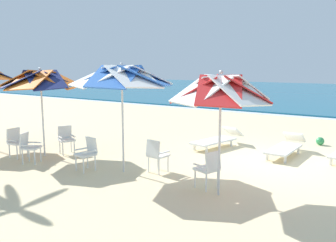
# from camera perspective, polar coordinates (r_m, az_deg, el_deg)

# --- Properties ---
(ground_plane) EXTENTS (80.00, 80.00, 0.00)m
(ground_plane) POSITION_cam_1_polar(r_m,az_deg,el_deg) (10.24, 16.78, -6.66)
(ground_plane) COLOR beige
(surf_foam) EXTENTS (80.00, 0.70, 0.01)m
(surf_foam) POSITION_cam_1_polar(r_m,az_deg,el_deg) (19.70, 25.31, 0.28)
(surf_foam) COLOR white
(surf_foam) RESTS_ON ground
(beach_umbrella_0) EXTENTS (2.15, 2.15, 2.62)m
(beach_umbrella_0) POSITION_cam_1_polar(r_m,az_deg,el_deg) (7.13, 8.62, 5.02)
(beach_umbrella_0) COLOR silver
(beach_umbrella_0) RESTS_ON ground
(plastic_chair_0) EXTENTS (0.58, 0.56, 0.87)m
(plastic_chair_0) POSITION_cam_1_polar(r_m,az_deg,el_deg) (7.77, 6.67, -7.52)
(plastic_chair_0) COLOR white
(plastic_chair_0) RESTS_ON ground
(beach_umbrella_1) EXTENTS (2.58, 2.58, 2.78)m
(beach_umbrella_1) POSITION_cam_1_polar(r_m,az_deg,el_deg) (8.73, -7.56, 7.15)
(beach_umbrella_1) COLOR silver
(beach_umbrella_1) RESTS_ON ground
(plastic_chair_1) EXTENTS (0.51, 0.53, 0.87)m
(plastic_chair_1) POSITION_cam_1_polar(r_m,az_deg,el_deg) (9.30, -13.02, -4.92)
(plastic_chair_1) COLOR white
(plastic_chair_1) RESTS_ON ground
(plastic_chair_2) EXTENTS (0.49, 0.51, 0.87)m
(plastic_chair_2) POSITION_cam_1_polar(r_m,az_deg,el_deg) (8.87, -1.90, -5.37)
(plastic_chair_2) COLOR white
(plastic_chair_2) RESTS_ON ground
(beach_umbrella_2) EXTENTS (2.41, 2.41, 2.65)m
(beach_umbrella_2) POSITION_cam_1_polar(r_m,az_deg,el_deg) (10.93, -20.10, 6.29)
(beach_umbrella_2) COLOR silver
(beach_umbrella_2) RESTS_ON ground
(plastic_chair_3) EXTENTS (0.61, 0.60, 0.87)m
(plastic_chair_3) POSITION_cam_1_polar(r_m,az_deg,el_deg) (10.49, -21.79, -3.76)
(plastic_chair_3) COLOR white
(plastic_chair_3) RESTS_ON ground
(plastic_chair_4) EXTENTS (0.60, 0.59, 0.87)m
(plastic_chair_4) POSITION_cam_1_polar(r_m,az_deg,el_deg) (11.24, -16.32, -2.66)
(plastic_chair_4) COLOR white
(plastic_chair_4) RESTS_ON ground
(plastic_chair_5) EXTENTS (0.49, 0.46, 0.87)m
(plastic_chair_5) POSITION_cam_1_polar(r_m,az_deg,el_deg) (11.30, -23.53, -2.99)
(plastic_chair_5) COLOR white
(plastic_chair_5) RESTS_ON ground
(sun_lounger_1) EXTENTS (0.70, 2.16, 0.62)m
(sun_lounger_1) POSITION_cam_1_polar(r_m,az_deg,el_deg) (11.16, 18.69, -3.98)
(sun_lounger_1) COLOR white
(sun_lounger_1) RESTS_ON ground
(sun_lounger_2) EXTENTS (1.08, 2.23, 0.62)m
(sun_lounger_2) POSITION_cam_1_polar(r_m,az_deg,el_deg) (11.76, 8.05, -2.95)
(sun_lounger_2) COLOR white
(sun_lounger_2) RESTS_ON ground
(beach_ball) EXTENTS (0.27, 0.27, 0.27)m
(beach_ball) POSITION_cam_1_polar(r_m,az_deg,el_deg) (13.10, 23.60, -3.03)
(beach_ball) COLOR #2D8C4C
(beach_ball) RESTS_ON ground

